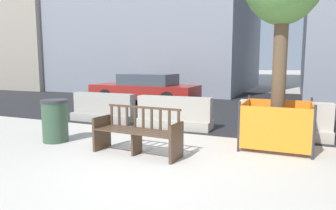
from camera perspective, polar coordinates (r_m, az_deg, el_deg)
ground_plane at (r=4.87m, az=-3.92°, el=-12.39°), size 200.00×200.00×0.00m
street_asphalt at (r=13.05m, az=13.63°, el=0.09°), size 120.00×12.00×0.01m
street_bench at (r=5.66m, az=-5.85°, el=-5.38°), size 1.72×0.63×0.88m
jersey_barrier_centre at (r=7.96m, az=1.17°, el=-1.97°), size 2.03×0.77×0.84m
jersey_barrier_left at (r=9.11m, az=-12.12°, el=-0.91°), size 2.01×0.71×0.84m
jersey_barrier_right at (r=7.41m, az=21.23°, el=-3.21°), size 2.02×0.74×0.84m
construction_fence at (r=6.49m, az=20.00°, el=-3.27°), size 1.35×1.35×0.98m
car_sedan_mid at (r=12.96m, az=-4.32°, el=3.14°), size 4.62×1.86×1.29m
trash_bin at (r=6.98m, az=-20.72°, el=-2.80°), size 0.57×0.57×0.92m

